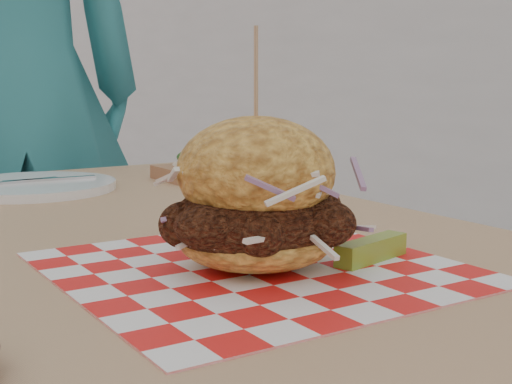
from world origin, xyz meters
TOP-DOWN VIEW (x-y plane):
  - diner at (0.25, 0.89)m, footprint 0.71×0.51m
  - patio_table at (0.15, -0.03)m, footprint 0.80×1.20m
  - paper_liner at (0.19, -0.27)m, footprint 0.36×0.36m
  - sandwich at (0.19, -0.27)m, footprint 0.20×0.20m
  - pickle_spear at (0.30, -0.31)m, footprint 0.10×0.04m
  - place_setting at (0.15, 0.34)m, footprint 0.27×0.27m
  - kraft_tray at (0.45, 0.31)m, footprint 0.15×0.12m

SIDE VIEW (x-z plane):
  - patio_table at x=0.15m, z-range 0.30..1.05m
  - paper_liner at x=0.19m, z-range 0.75..0.75m
  - place_setting at x=0.15m, z-range 0.75..0.77m
  - pickle_spear at x=0.30m, z-range 0.75..0.77m
  - kraft_tray at x=0.45m, z-range 0.74..0.80m
  - sandwich at x=0.19m, z-range 0.70..0.93m
  - diner at x=0.25m, z-range 0.00..1.82m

